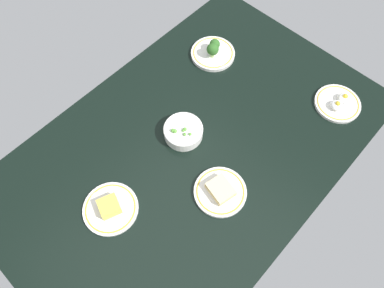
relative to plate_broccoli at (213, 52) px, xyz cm
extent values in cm
cube|color=black|center=(-38.36, -23.72, -4.07)|extent=(147.19, 94.83, 4.00)
cylinder|color=white|center=(0.14, 0.13, -1.27)|extent=(18.79, 18.79, 1.59)
torus|color=gold|center=(0.14, 0.13, -0.47)|extent=(17.04, 17.04, 0.50)
cylinder|color=#9EBC72|center=(1.37, 0.51, 0.55)|extent=(1.56, 1.56, 2.05)
sphere|color=#2D6023|center=(1.37, 0.51, 3.24)|extent=(4.44, 4.44, 4.44)
cylinder|color=#9EBC72|center=(-1.63, -1.00, 0.71)|extent=(1.77, 1.77, 2.36)
sphere|color=#2D6023|center=(-1.63, -1.00, 3.78)|extent=(5.06, 5.06, 5.06)
cylinder|color=white|center=(-36.89, -17.89, 0.08)|extent=(14.61, 14.61, 4.29)
torus|color=white|center=(-36.89, -17.89, 2.22)|extent=(14.82, 14.82, 0.80)
sphere|color=#599E38|center=(-38.25, -20.09, 2.78)|extent=(1.12, 1.12, 1.12)
sphere|color=#599E38|center=(-37.55, -18.51, 2.72)|extent=(1.00, 1.00, 1.00)
sphere|color=#599E38|center=(-36.91, -21.42, 2.76)|extent=(1.08, 1.08, 1.08)
sphere|color=#599E38|center=(-40.22, -15.80, 2.94)|extent=(1.43, 1.43, 1.43)
sphere|color=#599E38|center=(-39.90, -16.58, 2.97)|extent=(1.50, 1.50, 1.50)
sphere|color=#599E38|center=(-36.76, -18.66, 2.89)|extent=(1.33, 1.33, 1.33)
cylinder|color=white|center=(-74.91, -19.99, -1.55)|extent=(18.97, 18.97, 1.03)
torus|color=gold|center=(-74.91, -19.99, -1.04)|extent=(17.19, 17.19, 0.50)
cube|color=#F2D14C|center=(-74.91, -19.99, 0.85)|extent=(8.48, 8.50, 3.77)
cylinder|color=white|center=(14.85, -52.88, -1.46)|extent=(18.07, 18.07, 1.22)
torus|color=gold|center=(14.85, -52.88, -0.85)|extent=(16.40, 16.40, 0.50)
ellipsoid|color=white|center=(12.28, -53.35, 0.50)|extent=(4.90, 4.90, 2.69)
sphere|color=yellow|center=(12.28, -53.35, 1.71)|extent=(1.96, 1.96, 1.96)
ellipsoid|color=white|center=(17.16, -53.64, 0.53)|extent=(5.02, 5.02, 2.76)
sphere|color=yellow|center=(17.16, -53.64, 1.78)|extent=(2.01, 2.01, 2.01)
cylinder|color=white|center=(-44.85, -43.27, -1.40)|extent=(18.49, 18.49, 1.33)
torus|color=gold|center=(-44.85, -43.27, -0.73)|extent=(16.77, 16.77, 0.50)
cube|color=beige|center=(-44.85, -43.27, -0.13)|extent=(8.99, 10.11, 1.20)
cube|color=#E5B24C|center=(-44.85, -43.27, 0.87)|extent=(8.99, 10.11, 0.80)
cube|color=beige|center=(-44.85, -43.27, 1.87)|extent=(8.99, 10.11, 1.20)
camera|label=1|loc=(-82.74, -65.37, 116.16)|focal=33.36mm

